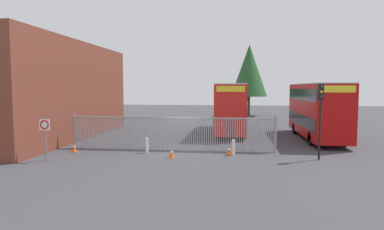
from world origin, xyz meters
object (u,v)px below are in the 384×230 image
(bollard_near_left, at_px, (147,145))
(traffic_cone_near_kerb, at_px, (171,153))
(double_decker_bus_behind_fence_left, at_px, (231,106))
(traffic_light_kerbside, at_px, (320,107))
(double_decker_bus_near_gate, at_px, (317,109))
(traffic_cone_mid_forecourt, at_px, (229,150))
(bollard_center_front, at_px, (233,148))
(traffic_cone_by_gate, at_px, (74,147))
(speed_limit_sign_post, at_px, (45,130))

(bollard_near_left, distance_m, traffic_cone_near_kerb, 2.20)
(double_decker_bus_behind_fence_left, relative_size, traffic_light_kerbside, 2.51)
(double_decker_bus_near_gate, height_order, traffic_cone_mid_forecourt, double_decker_bus_near_gate)
(bollard_center_front, xyz_separation_m, traffic_cone_by_gate, (-10.06, -0.15, -0.19))
(double_decker_bus_near_gate, distance_m, traffic_light_kerbside, 8.35)
(speed_limit_sign_post, bearing_deg, traffic_light_kerbside, 8.60)
(double_decker_bus_behind_fence_left, bearing_deg, traffic_cone_by_gate, -132.75)
(traffic_cone_mid_forecourt, bearing_deg, bollard_near_left, -179.80)
(double_decker_bus_near_gate, xyz_separation_m, traffic_cone_mid_forecourt, (-6.81, -7.37, -2.13))
(double_decker_bus_behind_fence_left, xyz_separation_m, speed_limit_sign_post, (-10.08, -13.43, -0.65))
(double_decker_bus_near_gate, distance_m, bollard_near_left, 14.17)
(traffic_light_kerbside, bearing_deg, traffic_cone_mid_forecourt, 171.32)
(traffic_cone_by_gate, xyz_separation_m, speed_limit_sign_post, (-0.26, -2.81, 1.49))
(traffic_cone_by_gate, relative_size, speed_limit_sign_post, 0.25)
(bollard_near_left, height_order, traffic_cone_near_kerb, bollard_near_left)
(double_decker_bus_behind_fence_left, xyz_separation_m, bollard_center_front, (0.24, -10.47, -1.95))
(double_decker_bus_behind_fence_left, distance_m, traffic_cone_near_kerb, 12.29)
(double_decker_bus_behind_fence_left, bearing_deg, speed_limit_sign_post, -126.89)
(bollard_near_left, bearing_deg, speed_limit_sign_post, -148.35)
(double_decker_bus_near_gate, distance_m, traffic_cone_mid_forecourt, 10.26)
(traffic_cone_mid_forecourt, bearing_deg, traffic_cone_by_gate, -178.51)
(traffic_cone_near_kerb, bearing_deg, traffic_light_kerbside, 3.40)
(traffic_cone_mid_forecourt, bearing_deg, traffic_cone_near_kerb, -159.02)
(traffic_light_kerbside, bearing_deg, traffic_cone_by_gate, 178.00)
(speed_limit_sign_post, xyz_separation_m, traffic_light_kerbside, (15.14, 2.29, 1.21))
(bollard_near_left, height_order, traffic_cone_mid_forecourt, bollard_near_left)
(double_decker_bus_near_gate, xyz_separation_m, bollard_near_left, (-11.94, -7.39, -1.95))
(traffic_cone_by_gate, distance_m, speed_limit_sign_post, 3.19)
(bollard_near_left, bearing_deg, traffic_cone_near_kerb, -34.89)
(traffic_cone_mid_forecourt, xyz_separation_m, speed_limit_sign_post, (-10.06, -3.06, 1.49))
(double_decker_bus_near_gate, height_order, traffic_light_kerbside, double_decker_bus_near_gate)
(bollard_near_left, relative_size, speed_limit_sign_post, 0.40)
(double_decker_bus_behind_fence_left, bearing_deg, traffic_light_kerbside, -65.56)
(bollard_near_left, relative_size, bollard_center_front, 1.00)
(bollard_near_left, distance_m, traffic_light_kerbside, 10.53)
(traffic_cone_by_gate, bearing_deg, traffic_cone_mid_forecourt, 1.49)
(traffic_cone_near_kerb, distance_m, traffic_light_kerbside, 8.83)
(traffic_cone_mid_forecourt, height_order, speed_limit_sign_post, speed_limit_sign_post)
(traffic_cone_mid_forecourt, height_order, traffic_light_kerbside, traffic_light_kerbside)
(traffic_cone_by_gate, bearing_deg, double_decker_bus_near_gate, 24.66)
(traffic_cone_by_gate, relative_size, traffic_cone_mid_forecourt, 1.00)
(bollard_center_front, relative_size, traffic_cone_near_kerb, 1.61)
(traffic_light_kerbside, bearing_deg, speed_limit_sign_post, -171.40)
(traffic_cone_by_gate, bearing_deg, bollard_near_left, 2.89)
(traffic_cone_by_gate, xyz_separation_m, traffic_cone_near_kerb, (6.48, -1.02, 0.00))
(traffic_cone_by_gate, bearing_deg, bollard_center_front, 0.88)
(speed_limit_sign_post, bearing_deg, double_decker_bus_behind_fence_left, 53.11)
(traffic_cone_near_kerb, bearing_deg, traffic_cone_mid_forecourt, 20.98)
(traffic_cone_by_gate, height_order, traffic_cone_mid_forecourt, same)
(speed_limit_sign_post, bearing_deg, traffic_cone_near_kerb, 14.87)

